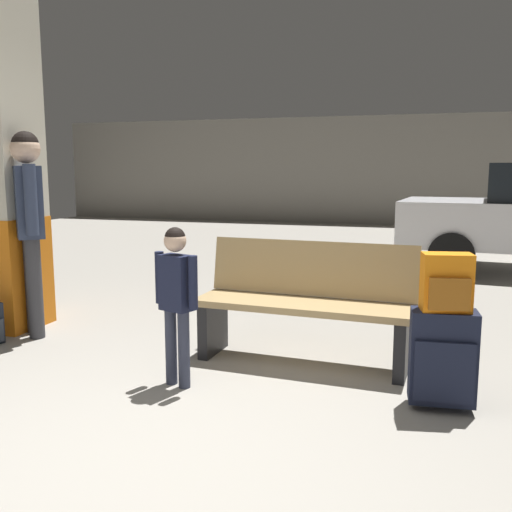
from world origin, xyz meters
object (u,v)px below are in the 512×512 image
Objects in this scene: structural_pillar at (0,161)px; backpack_bright at (447,283)px; adult at (29,211)px; suitcase at (443,357)px; child at (176,289)px; bench at (305,303)px.

backpack_bright is at bearing -11.67° from structural_pillar.
adult is (0.41, -0.16, -0.43)m from structural_pillar.
suitcase is 1.78× the size of backpack_bright.
structural_pillar is 2.86× the size of child.
bench is 2.70× the size of suitcase.
child is (-1.67, -0.11, -0.12)m from backpack_bright.
structural_pillar is 5.01× the size of suitcase.
backpack_bright is 0.20× the size of adult.
child is at bearing -23.26° from adult.
bench is 2.46m from adult.
backpack_bright is at bearing -10.35° from adult.
adult is at bearing -21.98° from structural_pillar.
suitcase is 1.70m from child.
bench is 1.20m from backpack_bright.
bench is 1.04m from child.
bench is 0.94× the size of adult.
bench is at bearing 0.39° from adult.
suitcase is at bearing -11.67° from structural_pillar.
bench is 4.79× the size of backpack_bright.
backpack_bright is (0.00, -0.00, 0.45)m from suitcase.
suitcase is 3.48m from adult.
suitcase is 0.45m from backpack_bright.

